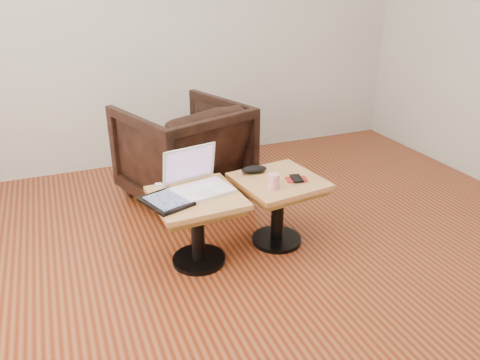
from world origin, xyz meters
name	(u,v)px	position (x,y,z in m)	size (l,w,h in m)	color
room_shell	(291,38)	(0.00, 0.00, 1.35)	(4.52, 4.52, 2.71)	#5C1E0B
side_table_left	(197,213)	(-0.29, 0.52, 0.33)	(0.51, 0.51, 0.44)	black
side_table_right	(278,195)	(0.25, 0.54, 0.33)	(0.55, 0.55, 0.44)	black
laptop	(197,182)	(-0.26, 0.59, 0.49)	(0.38, 0.34, 0.24)	white
tablet	(166,201)	(-0.47, 0.49, 0.45)	(0.29, 0.32, 0.02)	black
charging_adapter	(159,186)	(-0.46, 0.70, 0.45)	(0.04, 0.04, 0.02)	white
glasses_case	(254,169)	(0.14, 0.68, 0.47)	(0.17, 0.07, 0.05)	black
striped_cup	(273,181)	(0.16, 0.44, 0.49)	(0.07, 0.07, 0.09)	#E75366
earbuds_tangle	(275,175)	(0.25, 0.60, 0.45)	(0.07, 0.05, 0.01)	white
phone_on_sleeve	(297,179)	(0.34, 0.49, 0.45)	(0.14, 0.12, 0.02)	maroon
armchair	(184,152)	(-0.12, 1.40, 0.37)	(0.80, 0.82, 0.75)	black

